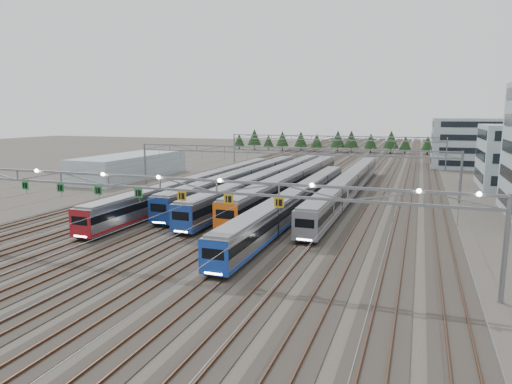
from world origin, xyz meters
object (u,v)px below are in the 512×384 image
(train_c, at_px, (272,180))
(gantry_far, at_px, (332,142))
(train_a, at_px, (204,185))
(train_f, at_px, (349,184))
(depot_bldg_north, at_px, (478,143))
(train_b, at_px, (244,180))
(west_shed, at_px, (131,166))
(gantry_near, at_px, (159,186))
(train_d, at_px, (294,182))
(train_e, at_px, (299,200))
(gantry_mid, at_px, (284,156))

(train_c, xyz_separation_m, gantry_far, (2.25, 45.10, 4.30))
(train_a, relative_size, train_f, 0.95)
(train_a, relative_size, train_c, 0.91)
(train_f, relative_size, depot_bldg_north, 2.81)
(depot_bldg_north, bearing_deg, train_b, -127.17)
(train_b, xyz_separation_m, west_shed, (-29.67, 9.42, 0.35))
(gantry_near, bearing_deg, depot_bldg_north, 69.22)
(train_d, height_order, gantry_near, gantry_near)
(train_e, bearing_deg, train_c, 119.36)
(train_a, xyz_separation_m, gantry_far, (11.25, 53.42, 4.36))
(train_d, distance_m, depot_bldg_north, 64.92)
(gantry_far, bearing_deg, train_e, -83.70)
(gantry_mid, height_order, depot_bldg_north, depot_bldg_north)
(train_d, bearing_deg, depot_bldg_north, 58.95)
(gantry_near, xyz_separation_m, gantry_mid, (0.05, 40.12, -0.70))
(train_b, relative_size, train_e, 1.02)
(gantry_far, xyz_separation_m, west_shed, (-36.42, -37.55, -3.91))
(gantry_mid, bearing_deg, west_shed, 168.44)
(train_f, distance_m, gantry_far, 46.80)
(gantry_near, height_order, gantry_far, gantry_near)
(gantry_far, bearing_deg, train_b, -98.18)
(train_a, relative_size, gantry_mid, 1.05)
(train_b, bearing_deg, gantry_mid, 16.24)
(train_c, xyz_separation_m, gantry_mid, (2.25, 0.10, 4.30))
(gantry_near, bearing_deg, west_shed, 127.41)
(train_e, distance_m, gantry_mid, 18.00)
(gantry_mid, relative_size, depot_bldg_north, 2.56)
(train_f, height_order, gantry_near, gantry_near)
(train_a, height_order, gantry_far, gantry_far)
(depot_bldg_north, distance_m, west_shed, 85.89)
(train_b, distance_m, gantry_near, 39.05)
(gantry_near, bearing_deg, gantry_far, 89.97)
(train_b, bearing_deg, train_c, 22.55)
(train_a, relative_size, train_d, 1.01)
(gantry_far, height_order, depot_bldg_north, depot_bldg_north)
(train_d, height_order, west_shed, west_shed)
(train_d, distance_m, gantry_near, 38.96)
(gantry_near, height_order, depot_bldg_north, depot_bldg_north)
(gantry_mid, bearing_deg, train_d, -34.21)
(train_a, relative_size, depot_bldg_north, 2.68)
(gantry_near, distance_m, gantry_far, 85.12)
(train_e, bearing_deg, train_d, 107.17)
(train_c, height_order, depot_bldg_north, depot_bldg_north)
(gantry_mid, bearing_deg, train_c, -177.51)
(train_c, height_order, gantry_mid, gantry_mid)
(gantry_mid, bearing_deg, train_f, -1.10)
(gantry_near, xyz_separation_m, depot_bldg_north, (35.72, 94.10, -0.84))
(train_d, xyz_separation_m, depot_bldg_north, (33.42, 55.51, 4.04))
(gantry_far, bearing_deg, train_d, -87.23)
(train_c, distance_m, gantry_mid, 4.85)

